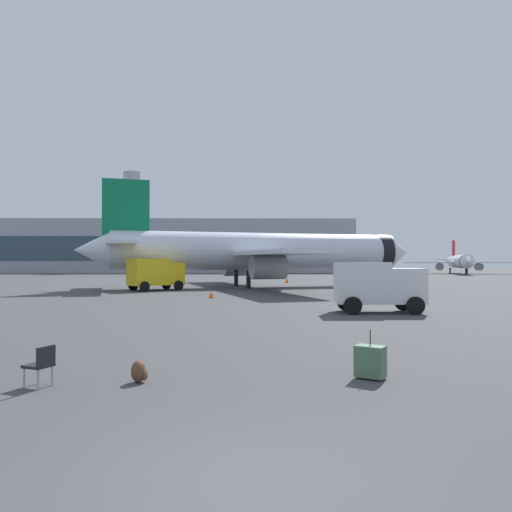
{
  "coord_description": "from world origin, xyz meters",
  "views": [
    {
      "loc": [
        0.07,
        -5.82,
        2.63
      ],
      "look_at": [
        0.47,
        27.21,
        3.0
      ],
      "focal_mm": 34.82,
      "sensor_mm": 36.0,
      "label": 1
    }
  ],
  "objects": [
    {
      "name": "safety_cone_mid",
      "position": [
        9.33,
        43.88,
        0.39
      ],
      "size": [
        0.44,
        0.44,
        0.78
      ],
      "color": "#F2590C",
      "rests_on": "ground"
    },
    {
      "name": "safety_cone_far",
      "position": [
        -2.73,
        30.15,
        0.3
      ],
      "size": [
        0.44,
        0.44,
        0.62
      ],
      "color": "#F2590C",
      "rests_on": "ground"
    },
    {
      "name": "ground_plane",
      "position": [
        0.0,
        0.0,
        0.0
      ],
      "size": [
        400.0,
        400.0,
        0.0
      ],
      "primitive_type": "plane",
      "color": "#424244"
    },
    {
      "name": "cargo_van",
      "position": [
        6.64,
        19.59,
        1.45
      ],
      "size": [
        4.45,
        2.42,
        2.6
      ],
      "color": "white",
      "rests_on": "ground"
    },
    {
      "name": "traveller_backpack",
      "position": [
        -2.34,
        5.01,
        0.23
      ],
      "size": [
        0.36,
        0.4,
        0.48
      ],
      "color": "brown",
      "rests_on": "ground"
    },
    {
      "name": "rolling_suitcase",
      "position": [
        2.77,
        5.29,
        0.39
      ],
      "size": [
        0.75,
        0.69,
        1.1
      ],
      "color": "#476B4C",
      "rests_on": "ground"
    },
    {
      "name": "airplane_at_gate",
      "position": [
        0.96,
        45.29,
        3.66
      ],
      "size": [
        35.17,
        32.07,
        10.5
      ],
      "color": "silver",
      "rests_on": "ground"
    },
    {
      "name": "gate_chair",
      "position": [
        -4.31,
        4.64,
        0.5
      ],
      "size": [
        0.63,
        0.63,
        0.86
      ],
      "color": "black",
      "rests_on": "ground"
    },
    {
      "name": "safety_cone_near",
      "position": [
        4.62,
        55.35,
        0.41
      ],
      "size": [
        0.44,
        0.44,
        0.84
      ],
      "color": "#F2590C",
      "rests_on": "ground"
    },
    {
      "name": "airplane_taxiing",
      "position": [
        44.58,
        98.91,
        2.61
      ],
      "size": [
        22.93,
        25.17,
        7.5
      ],
      "color": "white",
      "rests_on": "ground"
    },
    {
      "name": "safety_cone_outer",
      "position": [
        12.32,
        34.44,
        0.36
      ],
      "size": [
        0.44,
        0.44,
        0.73
      ],
      "color": "#F2590C",
      "rests_on": "ground"
    },
    {
      "name": "service_truck",
      "position": [
        -8.53,
        39.33,
        1.61
      ],
      "size": [
        5.14,
        4.68,
        2.9
      ],
      "color": "yellow",
      "rests_on": "ground"
    },
    {
      "name": "terminal_building",
      "position": [
        -17.62,
        115.91,
        6.44
      ],
      "size": [
        83.99,
        16.28,
        24.56
      ],
      "color": "#9EA3AD",
      "rests_on": "ground"
    }
  ]
}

